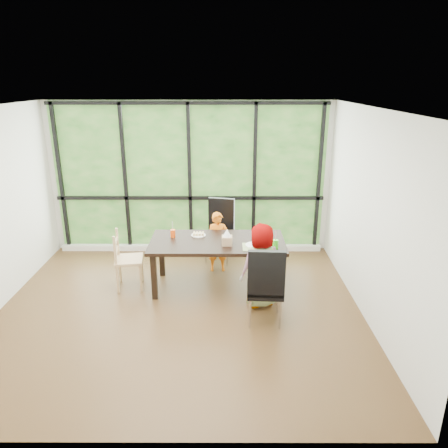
{
  "coord_description": "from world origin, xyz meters",
  "views": [
    {
      "loc": [
        0.63,
        -5.1,
        3.03
      ],
      "look_at": [
        0.61,
        0.61,
        1.05
      ],
      "focal_mm": 33.61,
      "sensor_mm": 36.0,
      "label": 1
    }
  ],
  "objects_px": {
    "orange_cup": "(173,233)",
    "tissue_box": "(227,241)",
    "plate_near": "(254,245)",
    "chair_window_leather": "(219,231)",
    "child_older": "(260,265)",
    "dining_table": "(217,264)",
    "plate_far": "(198,235)",
    "chair_interior_leather": "(265,284)",
    "chair_end_beech": "(129,260)",
    "child_toddler": "(218,242)",
    "green_cup": "(275,244)"
  },
  "relations": [
    {
      "from": "chair_window_leather",
      "to": "orange_cup",
      "type": "distance_m",
      "value": 1.12
    },
    {
      "from": "chair_end_beech",
      "to": "plate_far",
      "type": "relative_size",
      "value": 4.05
    },
    {
      "from": "child_older",
      "to": "plate_near",
      "type": "distance_m",
      "value": 0.4
    },
    {
      "from": "child_toddler",
      "to": "chair_end_beech",
      "type": "bearing_deg",
      "value": -160.62
    },
    {
      "from": "dining_table",
      "to": "tissue_box",
      "type": "height_order",
      "value": "tissue_box"
    },
    {
      "from": "child_older",
      "to": "green_cup",
      "type": "distance_m",
      "value": 0.4
    },
    {
      "from": "dining_table",
      "to": "child_toddler",
      "type": "bearing_deg",
      "value": 90.0
    },
    {
      "from": "plate_far",
      "to": "plate_near",
      "type": "relative_size",
      "value": 0.89
    },
    {
      "from": "child_older",
      "to": "orange_cup",
      "type": "distance_m",
      "value": 1.47
    },
    {
      "from": "plate_near",
      "to": "green_cup",
      "type": "xyz_separation_m",
      "value": [
        0.29,
        -0.11,
        0.06
      ]
    },
    {
      "from": "chair_window_leather",
      "to": "green_cup",
      "type": "height_order",
      "value": "chair_window_leather"
    },
    {
      "from": "chair_interior_leather",
      "to": "plate_far",
      "type": "relative_size",
      "value": 4.85
    },
    {
      "from": "green_cup",
      "to": "plate_near",
      "type": "bearing_deg",
      "value": 159.13
    },
    {
      "from": "dining_table",
      "to": "orange_cup",
      "type": "xyz_separation_m",
      "value": [
        -0.68,
        0.15,
        0.44
      ]
    },
    {
      "from": "chair_window_leather",
      "to": "chair_end_beech",
      "type": "height_order",
      "value": "chair_window_leather"
    },
    {
      "from": "orange_cup",
      "to": "tissue_box",
      "type": "height_order",
      "value": "tissue_box"
    },
    {
      "from": "chair_window_leather",
      "to": "orange_cup",
      "type": "height_order",
      "value": "chair_window_leather"
    },
    {
      "from": "plate_far",
      "to": "dining_table",
      "type": "bearing_deg",
      "value": -36.81
    },
    {
      "from": "child_toddler",
      "to": "plate_near",
      "type": "height_order",
      "value": "child_toddler"
    },
    {
      "from": "tissue_box",
      "to": "chair_end_beech",
      "type": "bearing_deg",
      "value": 174.74
    },
    {
      "from": "plate_far",
      "to": "tissue_box",
      "type": "relative_size",
      "value": 1.47
    },
    {
      "from": "plate_near",
      "to": "tissue_box",
      "type": "distance_m",
      "value": 0.4
    },
    {
      "from": "chair_interior_leather",
      "to": "plate_near",
      "type": "relative_size",
      "value": 4.32
    },
    {
      "from": "dining_table",
      "to": "plate_far",
      "type": "bearing_deg",
      "value": 143.19
    },
    {
      "from": "chair_interior_leather",
      "to": "orange_cup",
      "type": "height_order",
      "value": "chair_interior_leather"
    },
    {
      "from": "plate_near",
      "to": "plate_far",
      "type": "bearing_deg",
      "value": 153.68
    },
    {
      "from": "plate_far",
      "to": "plate_near",
      "type": "bearing_deg",
      "value": -26.32
    },
    {
      "from": "child_toddler",
      "to": "child_older",
      "type": "height_order",
      "value": "child_older"
    },
    {
      "from": "chair_end_beech",
      "to": "chair_interior_leather",
      "type": "bearing_deg",
      "value": -123.92
    },
    {
      "from": "chair_end_beech",
      "to": "orange_cup",
      "type": "relative_size",
      "value": 7.49
    },
    {
      "from": "chair_window_leather",
      "to": "green_cup",
      "type": "bearing_deg",
      "value": -44.64
    },
    {
      "from": "dining_table",
      "to": "chair_interior_leather",
      "type": "distance_m",
      "value": 1.18
    },
    {
      "from": "child_older",
      "to": "plate_near",
      "type": "bearing_deg",
      "value": -100.65
    },
    {
      "from": "dining_table",
      "to": "chair_window_leather",
      "type": "relative_size",
      "value": 1.86
    },
    {
      "from": "chair_end_beech",
      "to": "green_cup",
      "type": "height_order",
      "value": "chair_end_beech"
    },
    {
      "from": "chair_interior_leather",
      "to": "plate_far",
      "type": "height_order",
      "value": "chair_interior_leather"
    },
    {
      "from": "child_older",
      "to": "dining_table",
      "type": "bearing_deg",
      "value": -62.59
    },
    {
      "from": "chair_end_beech",
      "to": "tissue_box",
      "type": "bearing_deg",
      "value": -103.02
    },
    {
      "from": "plate_far",
      "to": "tissue_box",
      "type": "xyz_separation_m",
      "value": [
        0.44,
        -0.37,
        0.06
      ]
    },
    {
      "from": "child_older",
      "to": "plate_far",
      "type": "relative_size",
      "value": 5.39
    },
    {
      "from": "dining_table",
      "to": "chair_end_beech",
      "type": "height_order",
      "value": "chair_end_beech"
    },
    {
      "from": "chair_window_leather",
      "to": "chair_interior_leather",
      "type": "height_order",
      "value": "same"
    },
    {
      "from": "dining_table",
      "to": "chair_end_beech",
      "type": "relative_size",
      "value": 2.23
    },
    {
      "from": "plate_far",
      "to": "green_cup",
      "type": "height_order",
      "value": "green_cup"
    },
    {
      "from": "orange_cup",
      "to": "dining_table",
      "type": "bearing_deg",
      "value": -12.69
    },
    {
      "from": "child_toddler",
      "to": "plate_near",
      "type": "distance_m",
      "value": 0.98
    },
    {
      "from": "plate_near",
      "to": "orange_cup",
      "type": "relative_size",
      "value": 2.08
    },
    {
      "from": "plate_far",
      "to": "tissue_box",
      "type": "height_order",
      "value": "tissue_box"
    },
    {
      "from": "chair_interior_leather",
      "to": "tissue_box",
      "type": "distance_m",
      "value": 1.0
    },
    {
      "from": "chair_window_leather",
      "to": "child_older",
      "type": "height_order",
      "value": "child_older"
    }
  ]
}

